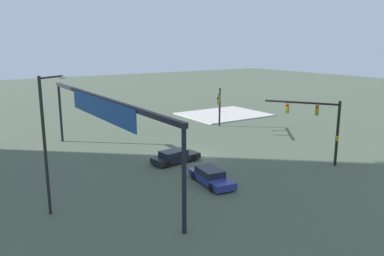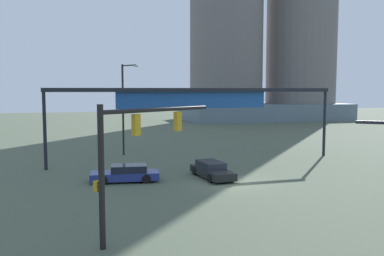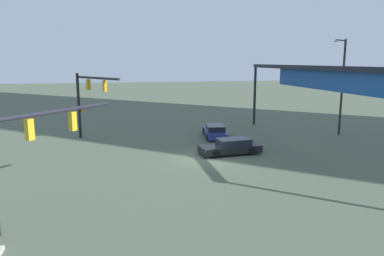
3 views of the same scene
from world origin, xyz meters
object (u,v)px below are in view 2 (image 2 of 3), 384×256
Objects in this scene: traffic_signal_opposite_side at (132,145)px; sedan_car_approaching at (126,174)px; streetlamp_curved_arm at (124,104)px; sedan_car_waiting_far at (212,170)px.

traffic_signal_opposite_side is 1.20× the size of sedan_car_approaching.
sedan_car_waiting_far is (4.96, -12.55, -4.66)m from streetlamp_curved_arm.
traffic_signal_opposite_side is 13.86m from sedan_car_waiting_far.
traffic_signal_opposite_side is 23.77m from streetlamp_curved_arm.
streetlamp_curved_arm is at bearing 50.58° from traffic_signal_opposite_side.
sedan_car_approaching and sedan_car_waiting_far have the same top height.
streetlamp_curved_arm reaches higher than sedan_car_approaching.
traffic_signal_opposite_side reaches higher than sedan_car_waiting_far.
streetlamp_curved_arm is 13.03m from sedan_car_approaching.
streetlamp_curved_arm reaches higher than sedan_car_waiting_far.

